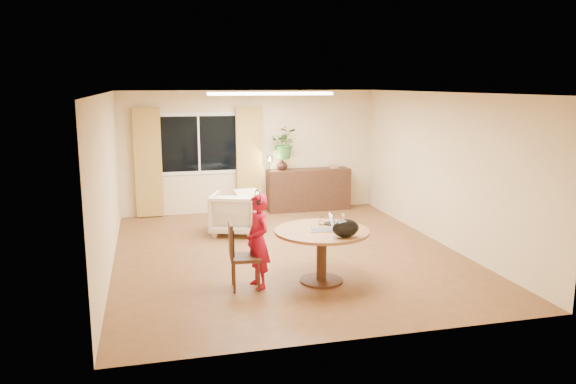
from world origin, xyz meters
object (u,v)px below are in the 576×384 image
object	(u,v)px
child	(258,241)
armchair	(235,213)
dining_table	(322,241)
sideboard	(308,190)
dining_chair	(245,256)

from	to	relation	value
child	armchair	size ratio (longest dim) A/B	1.52
dining_table	armchair	xyz separation A→B (m)	(-0.77, 2.85, -0.20)
dining_table	sideboard	bearing A→B (deg)	76.18
dining_chair	armchair	size ratio (longest dim) A/B	1.08
dining_chair	child	distance (m)	0.26
dining_chair	sideboard	bearing A→B (deg)	68.62
armchair	sideboard	xyz separation A→B (m)	(1.86, 1.57, 0.07)
dining_chair	child	bearing A→B (deg)	9.75
dining_table	armchair	bearing A→B (deg)	105.19
armchair	sideboard	distance (m)	2.44
dining_table	dining_chair	world-z (taller)	dining_chair
armchair	child	bearing A→B (deg)	106.74
sideboard	child	bearing A→B (deg)	-114.25
child	dining_table	bearing A→B (deg)	75.08
child	armchair	xyz separation A→B (m)	(0.12, 2.84, -0.26)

